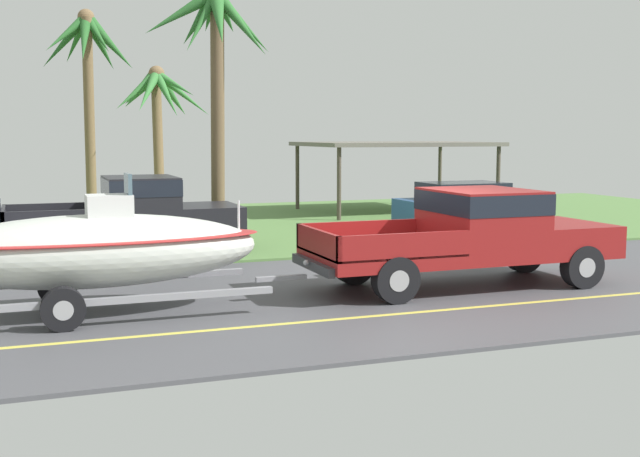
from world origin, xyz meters
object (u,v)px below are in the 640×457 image
Objects in this scene: pickup_truck_towing at (480,231)px; palm_tree_near_left at (215,45)px; palm_tree_mid at (156,100)px; palm_tree_near_right at (88,61)px; parked_sedan_far at (467,205)px; carport_awning at (395,145)px; parked_pickup_background at (139,211)px; boat_on_trailer at (92,250)px.

palm_tree_near_left reaches higher than pickup_truck_towing.
palm_tree_near_right is at bearing -161.06° from palm_tree_mid.
carport_awning is at bearing 90.95° from parked_sedan_far.
parked_pickup_background reaches higher than parked_sedan_far.
pickup_truck_towing is at bearing -73.43° from palm_tree_mid.
pickup_truck_towing reaches higher than parked_sedan_far.
palm_tree_near_right is (-10.54, -0.80, 2.59)m from carport_awning.
palm_tree_near_left is (-7.84, -0.50, 4.44)m from parked_sedan_far.
palm_tree_near_left is (3.82, 7.73, 4.09)m from boat_on_trailer.
palm_tree_mid is at bearing 76.48° from boat_on_trailer.
boat_on_trailer reaches higher than parked_sedan_far.
pickup_truck_towing is 9.31m from palm_tree_near_left.
palm_tree_mid reaches higher than pickup_truck_towing.
pickup_truck_towing is 0.93× the size of palm_tree_near_right.
parked_sedan_far is 0.87× the size of palm_tree_mid.
palm_tree_near_right is at bearing 158.98° from parked_sedan_far.
carport_awning is 9.82m from palm_tree_near_left.
palm_tree_near_right is (-2.79, 4.58, -0.11)m from palm_tree_near_left.
palm_tree_mid is (2.10, 0.72, -1.12)m from palm_tree_near_right.
palm_tree_near_right is 1.31× the size of palm_tree_mid.
parked_sedan_far is (10.07, 2.02, -0.35)m from parked_pickup_background.
carport_awning is 10.89m from palm_tree_near_right.
palm_tree_near_left is 1.35× the size of palm_tree_mid.
palm_tree_near_right reaches higher than palm_tree_mid.
pickup_truck_towing is at bearing -119.43° from parked_sedan_far.
pickup_truck_towing is 0.90× the size of palm_tree_near_left.
pickup_truck_towing is 1.40× the size of parked_sedan_far.
palm_tree_mid is at bearing 77.26° from parked_pickup_background.
parked_pickup_background is 0.84× the size of palm_tree_near_left.
pickup_truck_towing is at bearing -109.18° from carport_awning.
palm_tree_near_left is at bearing -58.67° from palm_tree_near_right.
palm_tree_mid is at bearing 106.57° from pickup_truck_towing.
parked_pickup_background is 1.30× the size of parked_sedan_far.
parked_pickup_background reaches higher than pickup_truck_towing.
carport_awning is at bearing 48.57° from boat_on_trailer.
carport_awning is (9.98, 6.91, 1.39)m from parked_pickup_background.
pickup_truck_towing is 8.24m from parked_pickup_background.
boat_on_trailer is 12.98m from palm_tree_near_right.
parked_sedan_far is at bearing -29.42° from palm_tree_mid.
carport_awning is 1.30× the size of palm_tree_mid.
pickup_truck_towing is 7.01m from boat_on_trailer.
parked_pickup_background is 7.56m from palm_tree_mid.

